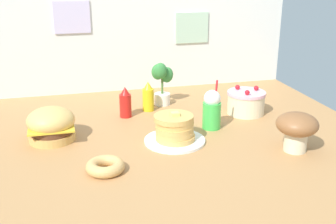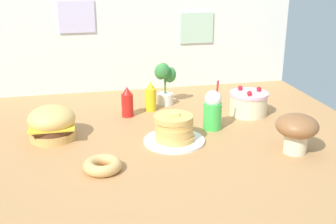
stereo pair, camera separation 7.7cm
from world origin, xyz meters
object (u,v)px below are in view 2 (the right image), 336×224
(mustard_bottle, at_px, (150,97))
(layer_cake, at_px, (248,103))
(ketchup_bottle, at_px, (127,103))
(cream_soda_cup, at_px, (213,110))
(burger, at_px, (52,123))
(donut_pink_glaze, at_px, (102,165))
(pancake_stack, at_px, (174,130))
(mushroom_stool, at_px, (297,129))
(potted_plant, at_px, (165,82))

(mustard_bottle, bearing_deg, layer_cake, -19.71)
(ketchup_bottle, relative_size, cream_soda_cup, 0.67)
(burger, height_order, donut_pink_glaze, burger)
(burger, distance_m, mustard_bottle, 0.71)
(pancake_stack, distance_m, ketchup_bottle, 0.50)
(mustard_bottle, xyz_separation_m, donut_pink_glaze, (-0.37, -0.81, -0.06))
(layer_cake, distance_m, donut_pink_glaze, 1.14)
(cream_soda_cup, height_order, donut_pink_glaze, cream_soda_cup)
(mustard_bottle, bearing_deg, ketchup_bottle, -152.98)
(donut_pink_glaze, relative_size, mushroom_stool, 0.85)
(burger, xyz_separation_m, pancake_stack, (0.65, -0.20, -0.02))
(pancake_stack, xyz_separation_m, mustard_bottle, (-0.03, 0.55, 0.02))
(burger, xyz_separation_m, potted_plant, (0.74, 0.45, 0.07))
(donut_pink_glaze, bearing_deg, layer_cake, 31.16)
(potted_plant, distance_m, mushroom_stool, 1.04)
(ketchup_bottle, distance_m, cream_soda_cup, 0.56)
(donut_pink_glaze, distance_m, potted_plant, 1.04)
(pancake_stack, relative_size, mustard_bottle, 1.70)
(ketchup_bottle, distance_m, mushroom_stool, 1.07)
(ketchup_bottle, distance_m, potted_plant, 0.34)
(mustard_bottle, relative_size, potted_plant, 0.66)
(cream_soda_cup, bearing_deg, burger, 176.80)
(pancake_stack, bearing_deg, donut_pink_glaze, -147.55)
(mustard_bottle, height_order, mushroom_stool, mushroom_stool)
(burger, relative_size, mushroom_stool, 1.21)
(mushroom_stool, bearing_deg, donut_pink_glaze, 179.66)
(donut_pink_glaze, bearing_deg, cream_soda_cup, 30.93)
(donut_pink_glaze, bearing_deg, pancake_stack, 32.45)
(ketchup_bottle, height_order, cream_soda_cup, cream_soda_cup)
(burger, height_order, mustard_bottle, mustard_bottle)
(donut_pink_glaze, xyz_separation_m, potted_plant, (0.49, 0.90, 0.13))
(pancake_stack, bearing_deg, cream_soda_cup, 28.48)
(pancake_stack, xyz_separation_m, mushroom_stool, (0.58, -0.27, 0.06))
(donut_pink_glaze, bearing_deg, ketchup_bottle, 73.75)
(pancake_stack, bearing_deg, burger, 163.29)
(layer_cake, bearing_deg, burger, -173.65)
(cream_soda_cup, bearing_deg, mustard_bottle, 126.61)
(ketchup_bottle, bearing_deg, donut_pink_glaze, -106.25)
(mushroom_stool, bearing_deg, mustard_bottle, 127.13)
(layer_cake, bearing_deg, ketchup_bottle, 170.21)
(burger, bearing_deg, cream_soda_cup, -3.20)
(mustard_bottle, distance_m, potted_plant, 0.17)
(mustard_bottle, height_order, cream_soda_cup, cream_soda_cup)
(layer_cake, bearing_deg, mustard_bottle, 160.29)
(mushroom_stool, bearing_deg, layer_cake, 91.24)
(burger, xyz_separation_m, donut_pink_glaze, (0.24, -0.45, -0.06))
(layer_cake, height_order, mushroom_stool, mushroom_stool)
(mushroom_stool, bearing_deg, pancake_stack, 155.47)
(burger, xyz_separation_m, cream_soda_cup, (0.92, -0.05, 0.03))
(donut_pink_glaze, bearing_deg, potted_plant, 61.44)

